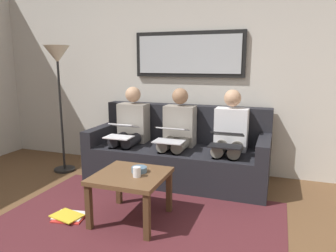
{
  "coord_description": "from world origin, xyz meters",
  "views": [
    {
      "loc": [
        -1.16,
        1.58,
        1.45
      ],
      "look_at": [
        0.0,
        -1.7,
        0.75
      ],
      "focal_mm": 33.95,
      "sensor_mm": 36.0,
      "label": 1
    }
  ],
  "objects": [
    {
      "name": "laptop_black",
      "position": [
        -0.64,
        -1.81,
        0.62
      ],
      "size": [
        0.35,
        0.34,
        0.15
      ],
      "color": "black"
    },
    {
      "name": "person_middle",
      "position": [
        0.0,
        -2.05,
        0.61
      ],
      "size": [
        0.38,
        0.58,
        1.14
      ],
      "color": "gray",
      "rests_on": "couch"
    },
    {
      "name": "coffee_table",
      "position": [
        0.08,
        -0.9,
        0.39
      ],
      "size": [
        0.63,
        0.63,
        0.45
      ],
      "color": "brown",
      "rests_on": "ground_plane"
    },
    {
      "name": "bowl",
      "position": [
        0.02,
        -0.97,
        0.48
      ],
      "size": [
        0.14,
        0.14,
        0.05
      ],
      "primitive_type": "cylinder",
      "color": "slate",
      "rests_on": "coffee_table"
    },
    {
      "name": "person_right",
      "position": [
        0.64,
        -2.05,
        0.61
      ],
      "size": [
        0.38,
        0.58,
        1.14
      ],
      "color": "gray",
      "rests_on": "couch"
    },
    {
      "name": "wall_rear",
      "position": [
        0.0,
        -2.6,
        1.3
      ],
      "size": [
        6.0,
        0.12,
        2.6
      ],
      "primitive_type": "cube",
      "color": "beige",
      "rests_on": "ground_plane"
    },
    {
      "name": "standing_lamp",
      "position": [
        1.55,
        -1.85,
        1.37
      ],
      "size": [
        0.32,
        0.32,
        1.66
      ],
      "color": "black",
      "rests_on": "ground_plane"
    },
    {
      "name": "laptop_white",
      "position": [
        0.64,
        -1.81,
        0.63
      ],
      "size": [
        0.32,
        0.37,
        0.16
      ],
      "color": "white"
    },
    {
      "name": "magazine_stack",
      "position": [
        0.65,
        -0.72,
        0.02
      ],
      "size": [
        0.34,
        0.28,
        0.03
      ],
      "color": "red",
      "rests_on": "ground_plane"
    },
    {
      "name": "area_rug",
      "position": [
        0.0,
        -0.85,
        0.0
      ],
      "size": [
        2.6,
        1.8,
        0.01
      ],
      "primitive_type": "cube",
      "color": "#4C1E23",
      "rests_on": "ground_plane"
    },
    {
      "name": "person_left",
      "position": [
        -0.64,
        -2.05,
        0.61
      ],
      "size": [
        0.38,
        0.58,
        1.14
      ],
      "color": "silver",
      "rests_on": "couch"
    },
    {
      "name": "couch",
      "position": [
        0.0,
        -2.12,
        0.31
      ],
      "size": [
        2.2,
        0.9,
        0.9
      ],
      "color": "black",
      "rests_on": "ground_plane"
    },
    {
      "name": "framed_mirror",
      "position": [
        0.0,
        -2.51,
        1.55
      ],
      "size": [
        1.47,
        0.05,
        0.59
      ],
      "color": "black"
    },
    {
      "name": "laptop_silver",
      "position": [
        0.0,
        -1.81,
        0.63
      ],
      "size": [
        0.34,
        0.37,
        0.16
      ],
      "color": "silver"
    },
    {
      "name": "cup",
      "position": [
        -0.01,
        -0.85,
        0.5
      ],
      "size": [
        0.07,
        0.07,
        0.09
      ],
      "primitive_type": "cylinder",
      "color": "silver",
      "rests_on": "coffee_table"
    }
  ]
}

